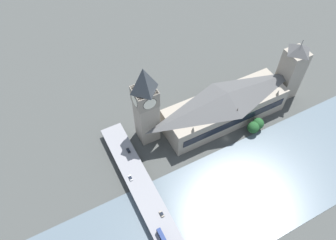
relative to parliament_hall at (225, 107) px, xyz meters
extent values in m
plane|color=#424442|center=(-16.49, 8.00, -14.31)|extent=(600.00, 600.00, 0.00)
cube|color=slate|center=(-56.44, 8.00, -14.16)|extent=(67.89, 360.00, 0.30)
cube|color=gray|center=(0.05, 0.00, -3.75)|extent=(27.09, 91.78, 21.12)
cube|color=black|center=(-13.64, 0.00, -2.69)|extent=(0.40, 84.44, 6.34)
pyramid|color=#4C4C4C|center=(0.05, 0.00, 10.67)|extent=(26.55, 89.95, 7.72)
cone|color=gray|center=(-12.49, -34.88, 9.31)|extent=(2.20, 2.20, 5.00)
cone|color=gray|center=(-12.49, 0.00, 9.31)|extent=(2.20, 2.20, 5.00)
cone|color=gray|center=(-12.49, 34.88, 9.31)|extent=(2.20, 2.20, 5.00)
cube|color=gray|center=(12.26, 56.61, 9.75)|extent=(13.44, 13.44, 48.12)
cube|color=gray|center=(12.26, 56.61, 27.76)|extent=(14.25, 14.25, 12.10)
cylinder|color=black|center=(5.36, 56.61, 27.76)|extent=(0.50, 9.25, 9.25)
cylinder|color=silver|center=(5.22, 56.61, 27.76)|extent=(0.62, 8.57, 8.57)
cylinder|color=black|center=(19.15, 56.61, 27.76)|extent=(0.50, 9.25, 9.25)
cylinder|color=silver|center=(19.29, 56.61, 27.76)|extent=(0.62, 8.57, 8.57)
cylinder|color=black|center=(12.26, 49.72, 27.76)|extent=(9.25, 0.50, 9.25)
cylinder|color=silver|center=(12.26, 49.58, 27.76)|extent=(8.57, 0.62, 8.57)
cylinder|color=black|center=(12.26, 63.51, 27.76)|extent=(9.25, 0.50, 9.25)
cylinder|color=silver|center=(12.26, 63.64, 27.76)|extent=(8.57, 0.62, 8.57)
pyramid|color=#383D42|center=(12.26, 56.61, 42.52)|extent=(13.71, 13.71, 17.43)
cube|color=gray|center=(0.05, -57.14, 6.93)|extent=(14.51, 14.51, 42.48)
pyramid|color=#4C4C4C|center=(0.05, -57.14, 31.43)|extent=(14.51, 14.51, 6.53)
cylinder|color=#333338|center=(0.05, -57.14, 36.70)|extent=(0.30, 0.30, 4.00)
cube|color=slate|center=(-56.44, 78.90, -11.68)|extent=(3.00, 12.86, 5.26)
cube|color=slate|center=(2.28, 78.90, -11.68)|extent=(3.00, 12.86, 5.26)
cube|color=gray|center=(-56.44, 78.90, -8.44)|extent=(167.78, 15.13, 1.20)
cube|color=navy|center=(-60.81, 82.07, -6.45)|extent=(10.26, 2.47, 1.87)
cube|color=black|center=(-60.81, 82.07, -6.08)|extent=(9.24, 2.53, 0.82)
cube|color=navy|center=(-60.81, 82.07, -4.42)|extent=(10.06, 2.47, 2.20)
cube|color=black|center=(-60.81, 82.07, -4.31)|extent=(9.24, 2.53, 1.06)
cube|color=navy|center=(-60.81, 82.07, -3.24)|extent=(9.95, 2.35, 0.16)
cylinder|color=black|center=(-56.59, 80.95, -7.28)|extent=(1.14, 0.28, 1.14)
cylinder|color=black|center=(-56.59, 83.20, -7.28)|extent=(1.14, 0.28, 1.14)
cube|color=silver|center=(-17.22, 82.69, -7.32)|extent=(4.11, 1.81, 0.61)
cube|color=black|center=(-17.34, 82.69, -6.80)|extent=(2.14, 1.63, 0.43)
cylinder|color=black|center=(-15.59, 81.87, -7.54)|extent=(0.61, 0.22, 0.61)
cylinder|color=black|center=(-15.59, 83.50, -7.54)|extent=(0.61, 0.22, 0.61)
cylinder|color=black|center=(-18.84, 81.87, -7.54)|extent=(0.61, 0.22, 0.61)
cylinder|color=black|center=(-18.84, 83.50, -7.54)|extent=(0.61, 0.22, 0.61)
cube|color=black|center=(2.37, 75.68, -7.31)|extent=(4.00, 1.81, 0.63)
cube|color=black|center=(2.25, 75.68, -6.75)|extent=(2.08, 1.63, 0.48)
cylinder|color=black|center=(3.94, 74.86, -7.54)|extent=(0.61, 0.22, 0.61)
cylinder|color=black|center=(3.94, 76.50, -7.54)|extent=(0.61, 0.22, 0.61)
cylinder|color=black|center=(0.80, 74.86, -7.54)|extent=(0.61, 0.22, 0.61)
cylinder|color=black|center=(0.80, 76.50, -7.54)|extent=(0.61, 0.22, 0.61)
cube|color=slate|center=(-47.79, 75.87, -7.25)|extent=(3.90, 1.79, 0.71)
cube|color=black|center=(-47.90, 75.87, -6.67)|extent=(2.03, 1.61, 0.45)
cylinder|color=black|center=(-46.31, 75.07, -7.51)|extent=(0.67, 0.22, 0.67)
cylinder|color=black|center=(-46.31, 76.67, -7.51)|extent=(0.67, 0.22, 0.67)
cylinder|color=black|center=(-49.27, 75.07, -7.51)|extent=(0.67, 0.22, 0.67)
cylinder|color=black|center=(-49.27, 76.67, -7.51)|extent=(0.67, 0.22, 0.67)
cylinder|color=brown|center=(-20.30, -11.89, -13.23)|extent=(0.70, 0.70, 2.15)
sphere|color=#1E4C23|center=(-20.30, -11.89, -8.45)|extent=(8.73, 8.73, 8.73)
cylinder|color=brown|center=(-19.04, -17.00, -13.17)|extent=(0.70, 0.70, 2.27)
sphere|color=#1E4C23|center=(-19.04, -17.00, -8.39)|extent=(8.59, 8.59, 8.59)
camera|label=1|loc=(-116.68, 107.62, 179.56)|focal=35.00mm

